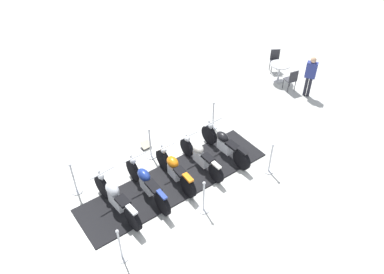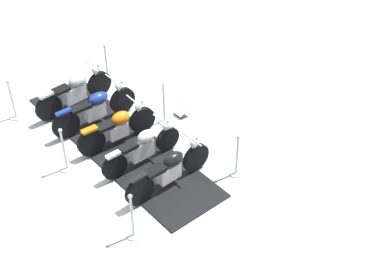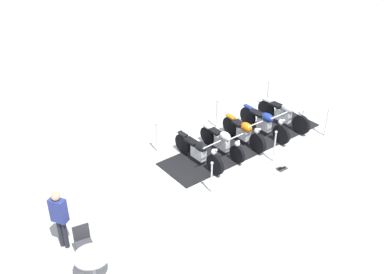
% 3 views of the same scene
% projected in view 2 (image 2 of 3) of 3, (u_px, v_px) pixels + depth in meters
% --- Properties ---
extents(ground_plane, '(80.00, 80.00, 0.00)m').
position_uv_depth(ground_plane, '(119.00, 143.00, 12.54)').
color(ground_plane, silver).
extents(display_platform, '(6.30, 3.55, 0.03)m').
position_uv_depth(display_platform, '(119.00, 143.00, 12.53)').
color(display_platform, black).
rests_on(display_platform, ground_plane).
extents(motorcycle_black, '(1.02, 2.14, 1.00)m').
position_uv_depth(motorcycle_black, '(170.00, 169.00, 11.09)').
color(motorcycle_black, black).
rests_on(motorcycle_black, display_platform).
extents(motorcycle_cream, '(0.93, 2.00, 0.91)m').
position_uv_depth(motorcycle_cream, '(143.00, 147.00, 11.68)').
color(motorcycle_cream, black).
rests_on(motorcycle_cream, display_platform).
extents(motorcycle_copper, '(0.83, 2.03, 0.99)m').
position_uv_depth(motorcycle_copper, '(118.00, 127.00, 12.26)').
color(motorcycle_copper, black).
rests_on(motorcycle_copper, display_platform).
extents(motorcycle_navy, '(1.02, 2.23, 1.03)m').
position_uv_depth(motorcycle_navy, '(96.00, 108.00, 12.82)').
color(motorcycle_navy, black).
rests_on(motorcycle_navy, display_platform).
extents(motorcycle_chrome, '(1.11, 2.12, 1.02)m').
position_uv_depth(motorcycle_chrome, '(75.00, 91.00, 13.41)').
color(motorcycle_chrome, black).
rests_on(motorcycle_chrome, display_platform).
extents(stanchion_left_mid, '(0.34, 0.34, 1.13)m').
position_uv_depth(stanchion_left_mid, '(65.00, 156.00, 11.61)').
color(stanchion_left_mid, silver).
rests_on(stanchion_left_mid, ground_plane).
extents(stanchion_right_mid, '(0.34, 0.34, 1.15)m').
position_uv_depth(stanchion_right_mid, '(164.00, 109.00, 13.02)').
color(stanchion_right_mid, silver).
rests_on(stanchion_right_mid, ground_plane).
extents(stanchion_right_front, '(0.31, 0.31, 1.09)m').
position_uv_depth(stanchion_right_front, '(237.00, 161.00, 11.47)').
color(stanchion_right_front, silver).
rests_on(stanchion_right_front, ground_plane).
extents(stanchion_left_rear, '(0.34, 0.34, 1.12)m').
position_uv_depth(stanchion_left_rear, '(14.00, 106.00, 13.16)').
color(stanchion_left_rear, silver).
rests_on(stanchion_left_rear, ground_plane).
extents(stanchion_left_front, '(0.30, 0.30, 1.12)m').
position_uv_depth(stanchion_left_front, '(133.00, 222.00, 10.03)').
color(stanchion_left_front, silver).
rests_on(stanchion_left_front, ground_plane).
extents(stanchion_right_rear, '(0.33, 0.33, 1.12)m').
position_uv_depth(stanchion_right_rear, '(107.00, 69.00, 14.58)').
color(stanchion_right_rear, silver).
rests_on(stanchion_right_rear, ground_plane).
extents(info_placard, '(0.39, 0.35, 0.23)m').
position_uv_depth(info_placard, '(181.00, 113.00, 13.39)').
color(info_placard, '#333338').
rests_on(info_placard, ground_plane).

